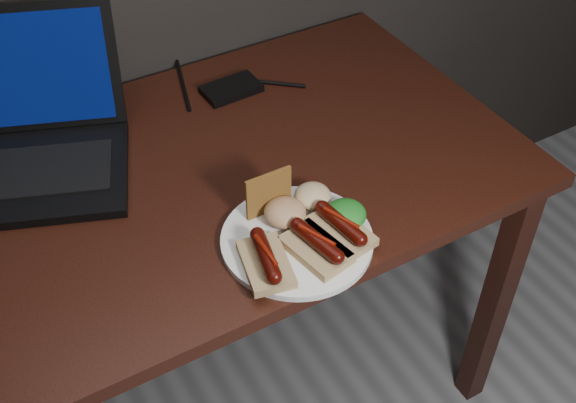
{
  "coord_description": "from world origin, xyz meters",
  "views": [
    {
      "loc": [
        -0.26,
        0.42,
        1.63
      ],
      "look_at": [
        0.16,
        1.17,
        0.82
      ],
      "focal_mm": 45.0,
      "sensor_mm": 36.0,
      "label": 1
    }
  ],
  "objects": [
    {
      "name": "bread_sausage_right",
      "position": [
        0.23,
        1.11,
        0.78
      ],
      "size": [
        0.09,
        0.12,
        0.04
      ],
      "color": "tan",
      "rests_on": "plate"
    },
    {
      "name": "coleslaw_mound",
      "position": [
        0.23,
        1.2,
        0.78
      ],
      "size": [
        0.06,
        0.06,
        0.04
      ],
      "primitive_type": "ellipsoid",
      "color": "beige",
      "rests_on": "plate"
    },
    {
      "name": "hard_drive",
      "position": [
        0.26,
        1.59,
        0.76
      ],
      "size": [
        0.12,
        0.08,
        0.02
      ],
      "primitive_type": "cube",
      "rotation": [
        0.0,
        0.0,
        0.05
      ],
      "color": "black",
      "rests_on": "desk"
    },
    {
      "name": "crispbread",
      "position": [
        0.15,
        1.22,
        0.8
      ],
      "size": [
        0.09,
        0.01,
        0.08
      ],
      "primitive_type": "cube",
      "color": "#965F29",
      "rests_on": "plate"
    },
    {
      "name": "salsa_mound",
      "position": [
        0.17,
        1.18,
        0.78
      ],
      "size": [
        0.07,
        0.07,
        0.04
      ],
      "primitive_type": "ellipsoid",
      "color": "maroon",
      "rests_on": "plate"
    },
    {
      "name": "desk_cables",
      "position": [
        -0.02,
        1.54,
        0.75
      ],
      "size": [
        0.95,
        0.41,
        0.01
      ],
      "color": "black",
      "rests_on": "desk"
    },
    {
      "name": "bread_sausage_left",
      "position": [
        0.09,
        1.11,
        0.78
      ],
      "size": [
        0.09,
        0.13,
        0.04
      ],
      "color": "tan",
      "rests_on": "plate"
    },
    {
      "name": "plate",
      "position": [
        0.16,
        1.14,
        0.76
      ],
      "size": [
        0.3,
        0.3,
        0.01
      ],
      "primitive_type": "cylinder",
      "rotation": [
        0.0,
        0.0,
        -0.2
      ],
      "color": "white",
      "rests_on": "desk"
    },
    {
      "name": "salad_greens",
      "position": [
        0.25,
        1.13,
        0.78
      ],
      "size": [
        0.07,
        0.07,
        0.04
      ],
      "primitive_type": "ellipsoid",
      "color": "#125A1A",
      "rests_on": "plate"
    },
    {
      "name": "laptop",
      "position": [
        -0.17,
        1.58,
        0.8
      ],
      "size": [
        0.48,
        0.46,
        0.25
      ],
      "color": "black",
      "rests_on": "desk"
    },
    {
      "name": "desk",
      "position": [
        0.0,
        1.38,
        0.66
      ],
      "size": [
        1.4,
        0.7,
        0.75
      ],
      "color": "#37160D",
      "rests_on": "ground"
    },
    {
      "name": "bread_sausage_center",
      "position": [
        0.17,
        1.09,
        0.78
      ],
      "size": [
        0.09,
        0.13,
        0.04
      ],
      "color": "tan",
      "rests_on": "plate"
    }
  ]
}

